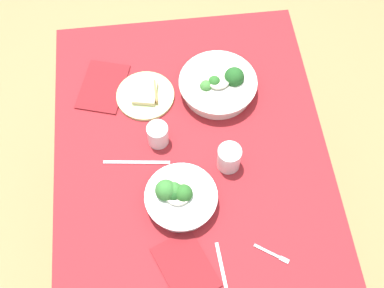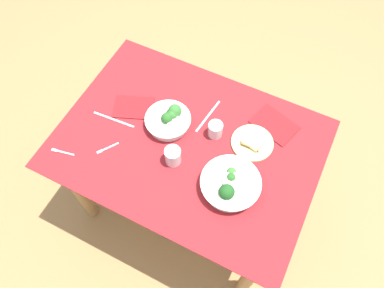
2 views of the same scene
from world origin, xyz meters
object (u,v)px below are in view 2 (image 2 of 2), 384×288
object	(u,v)px
broccoli_bowl_near	(230,185)
napkin_folded_lower	(134,107)
broccoli_bowl_far	(169,119)
bread_side_plate	(252,143)
fork_by_near_bowl	(107,149)
table_knife_left	(114,120)
water_glass_center	(173,156)
napkin_folded_upper	(274,125)
table_knife_right	(208,116)
fork_by_far_bowl	(62,152)
water_glass_side	(215,130)

from	to	relation	value
broccoli_bowl_near	napkin_folded_lower	bearing A→B (deg)	163.26
broccoli_bowl_far	bread_side_plate	size ratio (longest dim) A/B	1.10
fork_by_near_bowl	table_knife_left	world-z (taller)	same
water_glass_center	broccoli_bowl_near	bearing A→B (deg)	-1.79
bread_side_plate	broccoli_bowl_far	bearing A→B (deg)	-169.39
bread_side_plate	napkin_folded_upper	size ratio (longest dim) A/B	0.96
table_knife_left	napkin_folded_lower	world-z (taller)	napkin_folded_lower
table_knife_left	napkin_folded_upper	xyz separation A→B (m)	(0.70, 0.32, 0.00)
broccoli_bowl_near	table_knife_left	distance (m)	0.65
table_knife_right	broccoli_bowl_far	bearing A→B (deg)	-43.81
broccoli_bowl_near	bread_side_plate	xyz separation A→B (m)	(0.01, 0.25, -0.03)
fork_by_far_bowl	fork_by_near_bowl	size ratio (longest dim) A/B	1.17
table_knife_left	napkin_folded_lower	xyz separation A→B (m)	(0.05, 0.10, 0.00)
broccoli_bowl_far	table_knife_left	distance (m)	0.27
bread_side_plate	table_knife_left	bearing A→B (deg)	-164.84
fork_by_far_bowl	water_glass_center	bearing A→B (deg)	-169.25
broccoli_bowl_far	water_glass_center	xyz separation A→B (m)	(0.11, -0.17, 0.01)
water_glass_side	napkin_folded_lower	xyz separation A→B (m)	(-0.42, -0.04, -0.04)
broccoli_bowl_near	water_glass_side	size ratio (longest dim) A/B	3.36
fork_by_near_bowl	napkin_folded_upper	world-z (taller)	napkin_folded_upper
napkin_folded_upper	broccoli_bowl_near	bearing A→B (deg)	-98.97
table_knife_right	napkin_folded_upper	distance (m)	0.32
table_knife_right	napkin_folded_upper	bearing A→B (deg)	114.68
bread_side_plate	napkin_folded_upper	world-z (taller)	bread_side_plate
bread_side_plate	napkin_folded_lower	bearing A→B (deg)	-173.22
fork_by_near_bowl	napkin_folded_lower	distance (m)	0.25
napkin_folded_lower	napkin_folded_upper	bearing A→B (deg)	18.11
broccoli_bowl_far	fork_by_far_bowl	size ratio (longest dim) A/B	1.94
bread_side_plate	napkin_folded_upper	xyz separation A→B (m)	(0.06, 0.14, -0.01)
water_glass_center	fork_by_far_bowl	xyz separation A→B (m)	(-0.48, -0.19, -0.04)
broccoli_bowl_far	table_knife_right	world-z (taller)	broccoli_bowl_far
broccoli_bowl_near	water_glass_center	xyz separation A→B (m)	(-0.28, 0.01, 0.01)
water_glass_center	broccoli_bowl_far	bearing A→B (deg)	123.22
water_glass_center	napkin_folded_lower	distance (m)	0.36
broccoli_bowl_far	napkin_folded_lower	size ratio (longest dim) A/B	1.13
water_glass_center	napkin_folded_upper	bearing A→B (deg)	48.10
fork_by_far_bowl	napkin_folded_upper	world-z (taller)	napkin_folded_upper
fork_by_near_bowl	water_glass_center	bearing A→B (deg)	139.83
water_glass_side	broccoli_bowl_near	bearing A→B (deg)	-52.08
napkin_folded_upper	fork_by_near_bowl	bearing A→B (deg)	-144.13
bread_side_plate	table_knife_right	xyz separation A→B (m)	(-0.25, 0.05, -0.01)
napkin_folded_upper	napkin_folded_lower	bearing A→B (deg)	-161.89
water_glass_center	napkin_folded_upper	distance (m)	0.52
bread_side_plate	fork_by_near_bowl	xyz separation A→B (m)	(-0.59, -0.33, -0.01)
bread_side_plate	fork_by_far_bowl	distance (m)	0.88
broccoli_bowl_far	table_knife_right	xyz separation A→B (m)	(0.15, 0.12, -0.03)
table_knife_right	napkin_folded_lower	world-z (taller)	napkin_folded_lower
broccoli_bowl_near	napkin_folded_upper	size ratio (longest dim) A/B	1.28
water_glass_side	fork_by_far_bowl	world-z (taller)	water_glass_side
broccoli_bowl_near	fork_by_near_bowl	world-z (taller)	broccoli_bowl_near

